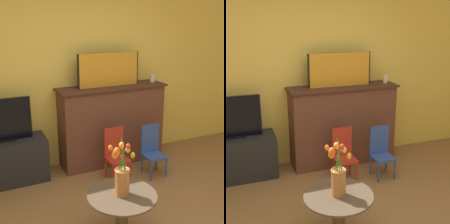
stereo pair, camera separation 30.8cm
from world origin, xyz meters
TOP-DOWN VIEW (x-y plane):
  - wall_back at (0.00, 2.13)m, footprint 8.00×0.06m
  - fireplace_mantel at (0.48, 1.90)m, footprint 1.52×0.45m
  - painting at (0.44, 1.90)m, footprint 0.89×0.03m
  - mantel_candle at (1.13, 1.90)m, footprint 0.07×0.07m
  - tv_stand at (-0.97, 1.88)m, footprint 0.98×0.41m
  - tv_monitor at (-0.97, 1.88)m, footprint 0.67×0.12m
  - chair_red at (0.31, 1.42)m, footprint 0.26×0.26m
  - chair_blue at (0.79, 1.31)m, footprint 0.26×0.26m
  - side_table at (-0.16, 0.31)m, footprint 0.63×0.63m
  - vase_tulips at (-0.17, 0.31)m, footprint 0.21×0.25m

SIDE VIEW (x-z plane):
  - tv_stand at x=-0.97m, z-range 0.00..0.56m
  - side_table at x=-0.16m, z-range 0.07..0.56m
  - chair_red at x=0.31m, z-range 0.02..0.69m
  - chair_blue at x=0.79m, z-range 0.02..0.69m
  - fireplace_mantel at x=0.48m, z-range 0.01..1.13m
  - vase_tulips at x=-0.17m, z-range 0.40..0.94m
  - tv_monitor at x=-0.97m, z-range 0.55..1.08m
  - mantel_candle at x=1.13m, z-range 1.11..1.22m
  - painting at x=0.44m, z-range 1.11..1.56m
  - wall_back at x=0.00m, z-range 0.00..2.70m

